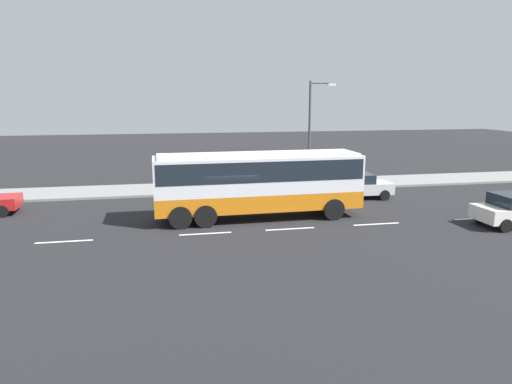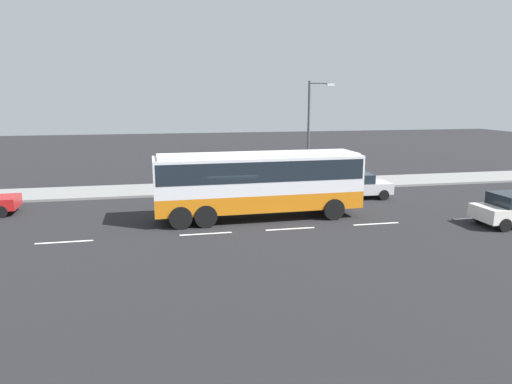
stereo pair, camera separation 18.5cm
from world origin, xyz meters
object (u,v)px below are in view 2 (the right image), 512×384
at_px(coach_bus, 259,178).
at_px(pedestrian_at_crossing, 309,171).
at_px(street_lamp, 311,128).
at_px(car_silver_hatch, 355,185).
at_px(pedestrian_near_curb, 257,172).

distance_m(coach_bus, pedestrian_at_crossing, 9.02).
relative_size(pedestrian_at_crossing, street_lamp, 0.25).
distance_m(car_silver_hatch, pedestrian_at_crossing, 4.16).
relative_size(coach_bus, car_silver_hatch, 2.45).
bearing_deg(car_silver_hatch, pedestrian_at_crossing, 116.69).
relative_size(car_silver_hatch, pedestrian_at_crossing, 2.45).
distance_m(coach_bus, pedestrian_near_curb, 7.69).
xyz_separation_m(coach_bus, pedestrian_near_curb, (1.50, 7.49, -0.92)).
height_order(coach_bus, pedestrian_near_curb, coach_bus).
relative_size(coach_bus, street_lamp, 1.50).
bearing_deg(coach_bus, pedestrian_near_curb, 77.51).
height_order(coach_bus, pedestrian_at_crossing, coach_bus).
bearing_deg(coach_bus, pedestrian_at_crossing, 53.84).
xyz_separation_m(car_silver_hatch, pedestrian_at_crossing, (-1.72, 3.77, 0.37)).
xyz_separation_m(pedestrian_near_curb, pedestrian_at_crossing, (3.64, -0.14, 0.00)).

